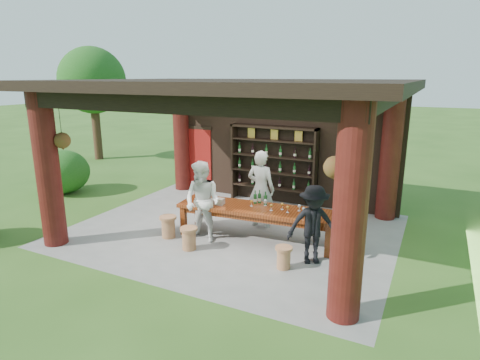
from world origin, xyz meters
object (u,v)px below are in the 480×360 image
at_px(host, 261,189).
at_px(guest_woman, 202,202).
at_px(wine_shelf, 273,165).
at_px(stool_near_right, 284,257).
at_px(napkin_basket, 218,201).
at_px(tasting_table, 257,212).
at_px(stool_near_left, 189,238).
at_px(stool_far_left, 168,226).
at_px(guest_man, 313,225).

distance_m(host, guest_woman, 1.59).
relative_size(wine_shelf, stool_near_right, 5.79).
bearing_deg(napkin_basket, tasting_table, 12.16).
height_order(tasting_table, stool_near_right, tasting_table).
bearing_deg(wine_shelf, stool_near_left, -95.50).
bearing_deg(guest_woman, napkin_basket, 72.33).
distance_m(wine_shelf, napkin_basket, 2.88).
bearing_deg(host, tasting_table, 108.12).
bearing_deg(tasting_table, napkin_basket, -167.84).
bearing_deg(stool_near_right, stool_far_left, 174.65).
xyz_separation_m(stool_near_right, napkin_basket, (-1.92, 0.89, 0.59)).
relative_size(tasting_table, napkin_basket, 13.95).
relative_size(wine_shelf, stool_far_left, 5.02).
height_order(wine_shelf, guest_man, wine_shelf).
relative_size(stool_near_right, stool_far_left, 0.87).
xyz_separation_m(stool_far_left, host, (1.60, 1.59, 0.68)).
xyz_separation_m(wine_shelf, napkin_basket, (-0.19, -2.86, -0.30)).
bearing_deg(guest_woman, stool_near_left, -86.19).
bearing_deg(tasting_table, host, 107.04).
relative_size(stool_near_left, napkin_basket, 1.88).
height_order(stool_near_right, stool_far_left, stool_far_left).
relative_size(guest_woman, napkin_basket, 6.92).
bearing_deg(stool_far_left, host, 44.91).
bearing_deg(stool_near_right, guest_man, 50.00).
relative_size(wine_shelf, tasting_table, 0.70).
xyz_separation_m(wine_shelf, guest_man, (2.15, -3.26, -0.33)).
bearing_deg(host, stool_near_right, 125.88).
distance_m(stool_near_left, napkin_basket, 1.13).
xyz_separation_m(tasting_table, stool_far_left, (-1.84, -0.81, -0.37)).
relative_size(host, napkin_basket, 7.26).
xyz_separation_m(stool_near_left, stool_far_left, (-0.79, 0.34, 0.01)).
distance_m(wine_shelf, host, 1.95).
distance_m(wine_shelf, guest_man, 3.92).
distance_m(stool_near_left, host, 2.21).
xyz_separation_m(guest_man, napkin_basket, (-2.34, 0.40, 0.03)).
height_order(tasting_table, stool_near_left, tasting_table).
bearing_deg(napkin_basket, host, 56.95).
xyz_separation_m(wine_shelf, stool_near_left, (-0.37, -3.83, -0.86)).
xyz_separation_m(wine_shelf, tasting_table, (0.68, -2.67, -0.48)).
bearing_deg(napkin_basket, wine_shelf, 86.24).
distance_m(guest_woman, guest_man, 2.51).
distance_m(guest_woman, napkin_basket, 0.45).
bearing_deg(stool_near_left, stool_far_left, 156.45).
height_order(stool_far_left, guest_woman, guest_woman).
bearing_deg(stool_near_left, napkin_basket, 79.42).
bearing_deg(stool_near_left, wine_shelf, 84.50).
relative_size(host, guest_man, 1.20).
xyz_separation_m(stool_near_right, host, (-1.29, 1.86, 0.71)).
bearing_deg(host, guest_woman, 60.90).
distance_m(tasting_table, guest_woman, 1.23).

